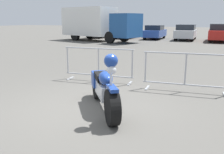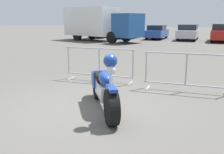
# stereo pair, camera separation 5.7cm
# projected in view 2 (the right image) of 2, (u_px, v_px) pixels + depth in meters

# --- Properties ---
(ground_plane) EXTENTS (120.00, 120.00, 0.00)m
(ground_plane) POSITION_uv_depth(u_px,v_px,m) (87.00, 108.00, 5.59)
(ground_plane) COLOR #54514C
(motorcycle) EXTENTS (1.61, 1.97, 1.33)m
(motorcycle) POSITION_uv_depth(u_px,v_px,m) (104.00, 87.00, 5.39)
(motorcycle) COLOR black
(motorcycle) RESTS_ON ground
(crowd_barrier_near) EXTENTS (2.27, 0.69, 1.07)m
(crowd_barrier_near) POSITION_uv_depth(u_px,v_px,m) (99.00, 64.00, 7.87)
(crowd_barrier_near) COLOR #9EA0A5
(crowd_barrier_near) RESTS_ON ground
(crowd_barrier_far) EXTENTS (2.27, 0.69, 1.07)m
(crowd_barrier_far) POSITION_uv_depth(u_px,v_px,m) (186.00, 72.00, 6.71)
(crowd_barrier_far) COLOR #9EA0A5
(crowd_barrier_far) RESTS_ON ground
(box_truck) EXTENTS (8.02, 4.10, 2.98)m
(box_truck) POSITION_uv_depth(u_px,v_px,m) (98.00, 23.00, 22.36)
(box_truck) COLOR white
(box_truck) RESTS_ON ground
(parked_car_black) EXTENTS (2.08, 4.52, 1.50)m
(parked_car_black) POSITION_uv_depth(u_px,v_px,m) (103.00, 30.00, 27.09)
(parked_car_black) COLOR black
(parked_car_black) RESTS_ON ground
(parked_car_maroon) EXTENTS (2.08, 4.50, 1.49)m
(parked_car_maroon) POSITION_uv_depth(u_px,v_px,m) (129.00, 31.00, 26.03)
(parked_car_maroon) COLOR maroon
(parked_car_maroon) RESTS_ON ground
(parked_car_blue) EXTENTS (1.89, 4.10, 1.36)m
(parked_car_blue) POSITION_uv_depth(u_px,v_px,m) (157.00, 32.00, 24.69)
(parked_car_blue) COLOR #284799
(parked_car_blue) RESTS_ON ground
(parked_car_silver) EXTENTS (2.02, 4.37, 1.45)m
(parked_car_silver) POSITION_uv_depth(u_px,v_px,m) (188.00, 32.00, 23.47)
(parked_car_silver) COLOR #B7BABF
(parked_car_silver) RESTS_ON ground
(parked_car_red) EXTENTS (2.14, 4.63, 1.53)m
(parked_car_red) POSITION_uv_depth(u_px,v_px,m) (222.00, 33.00, 21.79)
(parked_car_red) COLOR #B21E19
(parked_car_red) RESTS_ON ground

